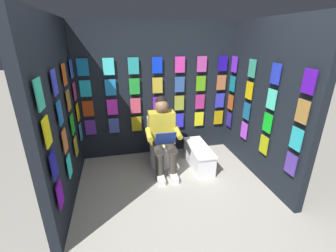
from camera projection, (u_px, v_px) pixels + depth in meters
ground_plane at (191, 233)px, 2.54m from camera, size 30.00×30.00×0.00m
display_wall_back at (157, 92)px, 3.97m from camera, size 2.75×0.14×2.26m
display_wall_left at (263, 103)px, 3.31m from camera, size 0.14×1.98×2.26m
display_wall_right at (59, 116)px, 2.75m from camera, size 0.14×1.98×2.26m
toilet at (161, 145)px, 3.84m from camera, size 0.41×0.56×0.77m
person_reading at (163, 135)px, 3.54m from camera, size 0.53×0.69×1.19m
comic_longbox_near at (199, 156)px, 3.80m from camera, size 0.32×0.82×0.35m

